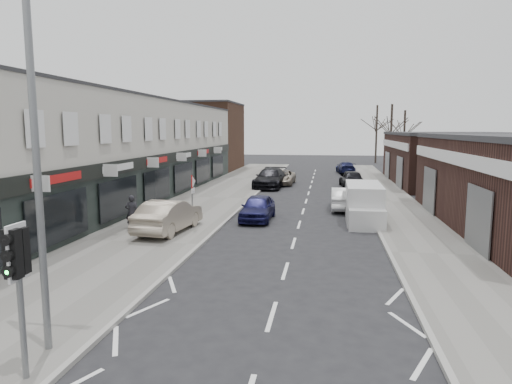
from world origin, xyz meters
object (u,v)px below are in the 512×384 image
at_px(white_van, 364,204).
at_px(parked_car_left_c, 282,177).
at_px(sedan_on_pavement, 169,216).
at_px(street_lamp, 43,147).
at_px(parked_car_right_b, 351,178).
at_px(parked_car_left_a, 258,208).
at_px(parked_car_right_a, 343,199).
at_px(traffic_light, 18,265).
at_px(pedestrian, 132,212).
at_px(parked_car_left_b, 270,178).
at_px(parked_car_right_c, 346,167).
at_px(warning_sign, 193,186).

relative_size(white_van, parked_car_left_c, 1.13).
xyz_separation_m(sedan_on_pavement, parked_car_left_c, (3.40, 20.59, -0.25)).
relative_size(street_lamp, parked_car_right_b, 1.83).
bearing_deg(parked_car_left_a, parked_car_right_a, 41.61).
bearing_deg(parked_car_left_c, traffic_light, -91.20).
distance_m(parked_car_right_a, parked_car_right_b, 11.61).
height_order(street_lamp, pedestrian, street_lamp).
bearing_deg(parked_car_left_b, parked_car_left_c, 76.63).
distance_m(parked_car_right_a, parked_car_right_c, 24.32).
height_order(traffic_light, street_lamp, street_lamp).
height_order(sedan_on_pavement, parked_car_left_c, sedan_on_pavement).
bearing_deg(warning_sign, parked_car_left_a, 45.78).
height_order(warning_sign, parked_car_right_b, warning_sign).
relative_size(parked_car_left_a, parked_car_right_c, 0.90).
bearing_deg(parked_car_left_c, parked_car_right_c, 64.39).
height_order(parked_car_left_a, parked_car_left_c, parked_car_left_a).
bearing_deg(traffic_light, parked_car_left_b, 88.15).
xyz_separation_m(parked_car_left_c, parked_car_right_c, (6.14, 11.82, 0.01)).
height_order(traffic_light, parked_car_right_c, traffic_light).
xyz_separation_m(traffic_light, parked_car_right_b, (7.90, 32.57, -1.67)).
bearing_deg(parked_car_left_a, parked_car_right_b, 70.46).
relative_size(pedestrian, parked_car_left_b, 0.30).
distance_m(sedan_on_pavement, parked_car_left_c, 20.87).
xyz_separation_m(traffic_light, parked_car_right_c, (7.90, 45.31, -1.76)).
height_order(traffic_light, parked_car_right_b, traffic_light).
bearing_deg(parked_car_left_a, traffic_light, -96.00).
height_order(sedan_on_pavement, parked_car_right_b, sedan_on_pavement).
xyz_separation_m(parked_car_left_a, parked_car_left_c, (-0.29, 16.58, -0.05)).
distance_m(parked_car_left_b, parked_car_right_b, 7.08).
height_order(white_van, parked_car_left_c, white_van).
relative_size(parked_car_left_a, parked_car_right_a, 0.96).
relative_size(pedestrian, parked_car_left_a, 0.42).
bearing_deg(traffic_light, parked_car_right_a, 71.99).
height_order(pedestrian, parked_car_left_c, pedestrian).
distance_m(traffic_light, parked_car_right_b, 33.56).
xyz_separation_m(street_lamp, parked_car_right_a, (6.96, 19.80, -3.92)).
height_order(traffic_light, parked_car_left_b, traffic_light).
bearing_deg(white_van, traffic_light, -113.44).
distance_m(white_van, parked_car_right_c, 27.88).
distance_m(street_lamp, parked_car_right_c, 44.99).
height_order(parked_car_left_a, parked_car_left_b, parked_car_left_b).
height_order(sedan_on_pavement, parked_car_left_a, sedan_on_pavement).
bearing_deg(parked_car_right_c, traffic_light, 74.74).
relative_size(parked_car_left_b, parked_car_right_c, 1.25).
distance_m(street_lamp, parked_car_left_b, 30.02).
bearing_deg(parked_car_right_b, white_van, 84.77).
bearing_deg(warning_sign, white_van, 21.73).
distance_m(warning_sign, parked_car_right_a, 10.43).
bearing_deg(white_van, pedestrian, -158.51).
xyz_separation_m(white_van, parked_car_left_b, (-6.80, 13.55, -0.14)).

